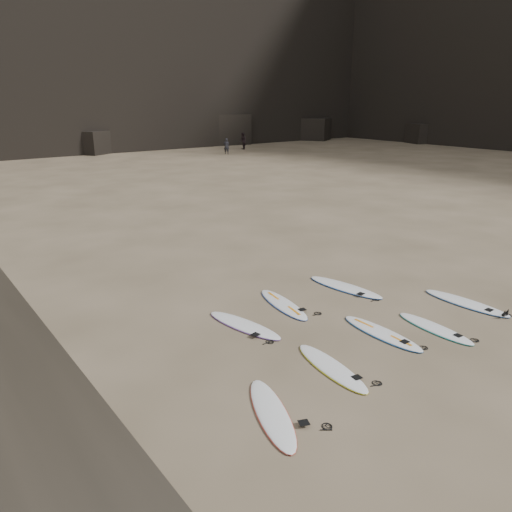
{
  "coord_description": "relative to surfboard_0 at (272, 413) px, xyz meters",
  "views": [
    {
      "loc": [
        -9.67,
        -7.03,
        5.68
      ],
      "look_at": [
        -1.88,
        3.38,
        1.5
      ],
      "focal_mm": 35.0,
      "sensor_mm": 36.0,
      "label": 1
    }
  ],
  "objects": [
    {
      "name": "surfboard_5",
      "position": [
        1.77,
        3.37,
        0.0
      ],
      "size": [
        1.04,
        2.5,
        0.09
      ],
      "primitive_type": "ellipsoid",
      "rotation": [
        0.0,
        0.0,
        0.19
      ],
      "color": "white",
      "rests_on": "ground"
    },
    {
      "name": "surfboard_7",
      "position": [
        5.82,
        3.68,
        0.01
      ],
      "size": [
        1.0,
        2.71,
        0.1
      ],
      "primitive_type": "ellipsoid",
      "rotation": [
        0.0,
        0.0,
        0.14
      ],
      "color": "white",
      "rests_on": "ground"
    },
    {
      "name": "ground",
      "position": [
        4.67,
        0.84,
        -0.04
      ],
      "size": [
        240.0,
        240.0,
        0.0
      ],
      "primitive_type": "plane",
      "color": "#897559",
      "rests_on": "ground"
    },
    {
      "name": "surfboard_4",
      "position": [
        7.7,
        0.76,
        0.0
      ],
      "size": [
        0.71,
        2.58,
        0.09
      ],
      "primitive_type": "ellipsoid",
      "rotation": [
        0.0,
        0.0,
        0.04
      ],
      "color": "white",
      "rests_on": "ground"
    },
    {
      "name": "surfboard_2",
      "position": [
        4.26,
        0.94,
        0.0
      ],
      "size": [
        0.63,
        2.45,
        0.09
      ],
      "primitive_type": "ellipsoid",
      "rotation": [
        0.0,
        0.0,
        -0.02
      ],
      "color": "white",
      "rests_on": "ground"
    },
    {
      "name": "person_a",
      "position": [
        23.67,
        37.19,
        0.75
      ],
      "size": [
        0.68,
        0.68,
        1.59
      ],
      "primitive_type": "imported",
      "rotation": [
        0.0,
        0.0,
        2.36
      ],
      "color": "black",
      "rests_on": "ground"
    },
    {
      "name": "surfboard_0",
      "position": [
        0.0,
        0.0,
        0.0
      ],
      "size": [
        1.42,
        2.4,
        0.08
      ],
      "primitive_type": "ellipsoid",
      "rotation": [
        0.0,
        0.0,
        -0.39
      ],
      "color": "white",
      "rests_on": "ground"
    },
    {
      "name": "person_b",
      "position": [
        27.77,
        40.07,
        0.87
      ],
      "size": [
        0.93,
        1.06,
        1.82
      ],
      "primitive_type": "imported",
      "rotation": [
        0.0,
        0.0,
        4.39
      ],
      "color": "black",
      "rests_on": "ground"
    },
    {
      "name": "surfboard_3",
      "position": [
        5.57,
        0.31,
        -0.0
      ],
      "size": [
        0.66,
        2.26,
        0.08
      ],
      "primitive_type": "ellipsoid",
      "rotation": [
        0.0,
        0.0,
        -0.06
      ],
      "color": "white",
      "rests_on": "ground"
    },
    {
      "name": "surfboard_1",
      "position": [
        2.07,
        0.51,
        -0.0
      ],
      "size": [
        0.89,
        2.4,
        0.08
      ],
      "primitive_type": "ellipsoid",
      "rotation": [
        0.0,
        0.0,
        -0.14
      ],
      "color": "white",
      "rests_on": "ground"
    },
    {
      "name": "surfboard_6",
      "position": [
        3.45,
        3.81,
        0.0
      ],
      "size": [
        1.01,
        2.49,
        0.09
      ],
      "primitive_type": "ellipsoid",
      "rotation": [
        0.0,
        0.0,
        -0.18
      ],
      "color": "white",
      "rests_on": "ground"
    }
  ]
}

